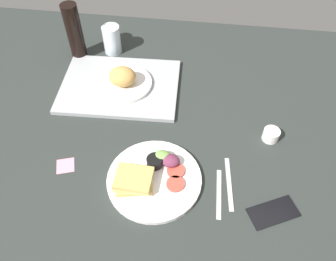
{
  "coord_description": "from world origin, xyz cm",
  "views": [
    {
      "loc": [
        11.6,
        -70.09,
        92.42
      ],
      "look_at": [
        2.0,
        3.0,
        4.0
      ],
      "focal_mm": 36.77,
      "sensor_mm": 36.0,
      "label": 1
    }
  ],
  "objects_px": {
    "soda_bottle": "(74,32)",
    "drinking_glass": "(112,40)",
    "plate_with_salad": "(153,177)",
    "fork": "(219,193)",
    "knife": "(229,183)",
    "cell_phone": "(273,212)",
    "serving_tray": "(120,86)",
    "espresso_cup": "(271,135)",
    "sticky_note": "(65,166)",
    "bread_plate_near": "(123,80)"
  },
  "relations": [
    {
      "from": "soda_bottle",
      "to": "drinking_glass",
      "type": "bearing_deg",
      "value": 21.29
    },
    {
      "from": "plate_with_salad",
      "to": "drinking_glass",
      "type": "relative_size",
      "value": 2.43
    },
    {
      "from": "fork",
      "to": "knife",
      "type": "bearing_deg",
      "value": -38.44
    },
    {
      "from": "plate_with_salad",
      "to": "soda_bottle",
      "type": "xyz_separation_m",
      "value": [
        -0.4,
        0.57,
        0.1
      ]
    },
    {
      "from": "fork",
      "to": "cell_phone",
      "type": "height_order",
      "value": "cell_phone"
    },
    {
      "from": "serving_tray",
      "to": "drinking_glass",
      "type": "xyz_separation_m",
      "value": [
        -0.08,
        0.22,
        0.05
      ]
    },
    {
      "from": "drinking_glass",
      "to": "espresso_cup",
      "type": "relative_size",
      "value": 2.16
    },
    {
      "from": "plate_with_salad",
      "to": "drinking_glass",
      "type": "distance_m",
      "value": 0.68
    },
    {
      "from": "plate_with_salad",
      "to": "cell_phone",
      "type": "xyz_separation_m",
      "value": [
        0.37,
        -0.07,
        -0.01
      ]
    },
    {
      "from": "plate_with_salad",
      "to": "sticky_note",
      "type": "distance_m",
      "value": 0.29
    },
    {
      "from": "drinking_glass",
      "to": "soda_bottle",
      "type": "distance_m",
      "value": 0.16
    },
    {
      "from": "bread_plate_near",
      "to": "sticky_note",
      "type": "bearing_deg",
      "value": -106.54
    },
    {
      "from": "espresso_cup",
      "to": "cell_phone",
      "type": "xyz_separation_m",
      "value": [
        -0.01,
        -0.28,
        -0.02
      ]
    },
    {
      "from": "bread_plate_near",
      "to": "espresso_cup",
      "type": "distance_m",
      "value": 0.58
    },
    {
      "from": "plate_with_salad",
      "to": "bread_plate_near",
      "type": "bearing_deg",
      "value": 114.08
    },
    {
      "from": "drinking_glass",
      "to": "sticky_note",
      "type": "xyz_separation_m",
      "value": [
        -0.02,
        -0.6,
        -0.06
      ]
    },
    {
      "from": "drinking_glass",
      "to": "espresso_cup",
      "type": "distance_m",
      "value": 0.76
    },
    {
      "from": "knife",
      "to": "cell_phone",
      "type": "xyz_separation_m",
      "value": [
        0.13,
        -0.08,
        0.0
      ]
    },
    {
      "from": "drinking_glass",
      "to": "fork",
      "type": "bearing_deg",
      "value": -53.33
    },
    {
      "from": "fork",
      "to": "knife",
      "type": "relative_size",
      "value": 0.89
    },
    {
      "from": "serving_tray",
      "to": "espresso_cup",
      "type": "distance_m",
      "value": 0.59
    },
    {
      "from": "sticky_note",
      "to": "espresso_cup",
      "type": "bearing_deg",
      "value": 16.87
    },
    {
      "from": "bread_plate_near",
      "to": "soda_bottle",
      "type": "xyz_separation_m",
      "value": [
        -0.23,
        0.17,
        0.08
      ]
    },
    {
      "from": "drinking_glass",
      "to": "cell_phone",
      "type": "bearing_deg",
      "value": -47.01
    },
    {
      "from": "serving_tray",
      "to": "sticky_note",
      "type": "bearing_deg",
      "value": -103.87
    },
    {
      "from": "bread_plate_near",
      "to": "plate_with_salad",
      "type": "height_order",
      "value": "bread_plate_near"
    },
    {
      "from": "fork",
      "to": "sticky_note",
      "type": "distance_m",
      "value": 0.5
    },
    {
      "from": "cell_phone",
      "to": "sticky_note",
      "type": "bearing_deg",
      "value": 146.97
    },
    {
      "from": "drinking_glass",
      "to": "knife",
      "type": "xyz_separation_m",
      "value": [
        0.51,
        -0.6,
        -0.06
      ]
    },
    {
      "from": "soda_bottle",
      "to": "serving_tray",
      "type": "bearing_deg",
      "value": -38.66
    },
    {
      "from": "bread_plate_near",
      "to": "sticky_note",
      "type": "distance_m",
      "value": 0.4
    },
    {
      "from": "serving_tray",
      "to": "fork",
      "type": "bearing_deg",
      "value": -46.44
    },
    {
      "from": "serving_tray",
      "to": "drinking_glass",
      "type": "bearing_deg",
      "value": 109.34
    },
    {
      "from": "soda_bottle",
      "to": "sticky_note",
      "type": "height_order",
      "value": "soda_bottle"
    },
    {
      "from": "serving_tray",
      "to": "drinking_glass",
      "type": "height_order",
      "value": "drinking_glass"
    },
    {
      "from": "drinking_glass",
      "to": "knife",
      "type": "bearing_deg",
      "value": -49.84
    },
    {
      "from": "cell_phone",
      "to": "espresso_cup",
      "type": "bearing_deg",
      "value": 62.67
    },
    {
      "from": "drinking_glass",
      "to": "fork",
      "type": "distance_m",
      "value": 0.8
    },
    {
      "from": "bread_plate_near",
      "to": "sticky_note",
      "type": "xyz_separation_m",
      "value": [
        -0.11,
        -0.38,
        -0.04
      ]
    },
    {
      "from": "drinking_glass",
      "to": "fork",
      "type": "xyz_separation_m",
      "value": [
        0.48,
        -0.64,
        -0.06
      ]
    },
    {
      "from": "serving_tray",
      "to": "espresso_cup",
      "type": "xyz_separation_m",
      "value": [
        0.57,
        -0.18,
        0.01
      ]
    },
    {
      "from": "espresso_cup",
      "to": "plate_with_salad",
      "type": "bearing_deg",
      "value": -150.02
    },
    {
      "from": "plate_with_salad",
      "to": "knife",
      "type": "distance_m",
      "value": 0.24
    },
    {
      "from": "bread_plate_near",
      "to": "plate_with_salad",
      "type": "xyz_separation_m",
      "value": [
        0.18,
        -0.39,
        -0.03
      ]
    },
    {
      "from": "serving_tray",
      "to": "plate_with_salad",
      "type": "xyz_separation_m",
      "value": [
        0.19,
        -0.4,
        0.01
      ]
    },
    {
      "from": "knife",
      "to": "cell_phone",
      "type": "relative_size",
      "value": 1.32
    },
    {
      "from": "plate_with_salad",
      "to": "fork",
      "type": "bearing_deg",
      "value": -6.65
    },
    {
      "from": "soda_bottle",
      "to": "espresso_cup",
      "type": "height_order",
      "value": "soda_bottle"
    },
    {
      "from": "bread_plate_near",
      "to": "knife",
      "type": "distance_m",
      "value": 0.56
    },
    {
      "from": "fork",
      "to": "drinking_glass",
      "type": "bearing_deg",
      "value": 35.1
    }
  ]
}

